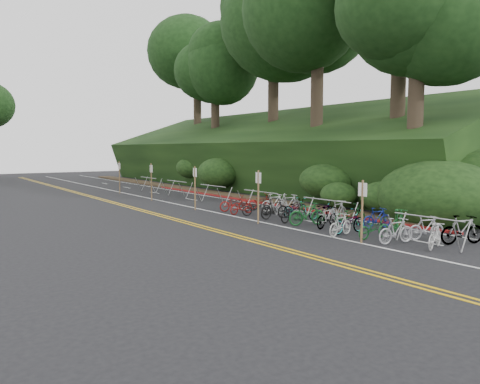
% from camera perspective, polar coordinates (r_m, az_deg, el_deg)
% --- Properties ---
extents(ground, '(120.00, 120.00, 0.00)m').
position_cam_1_polar(ground, '(17.80, 10.44, -6.11)').
color(ground, black).
rests_on(ground, ground).
extents(road_markings, '(7.47, 80.00, 0.01)m').
position_cam_1_polar(road_markings, '(26.13, -4.46, -2.39)').
color(road_markings, gold).
rests_on(road_markings, ground).
extents(red_curb, '(0.25, 28.00, 0.10)m').
position_cam_1_polar(red_curb, '(30.48, 1.98, -1.19)').
color(red_curb, maroon).
rests_on(red_curb, ground).
extents(embankment, '(14.30, 48.14, 9.11)m').
position_cam_1_polar(embankment, '(40.31, 4.29, 3.97)').
color(embankment, black).
rests_on(embankment, ground).
extents(tree_cluster, '(33.27, 54.73, 19.86)m').
position_cam_1_polar(tree_cluster, '(41.80, -1.92, 17.55)').
color(tree_cluster, '#2D2319').
rests_on(tree_cluster, ground).
extents(bike_rack_front, '(1.10, 2.77, 1.08)m').
position_cam_1_polar(bike_rack_front, '(18.03, 21.88, -3.71)').
color(bike_rack_front, gray).
rests_on(bike_rack_front, ground).
extents(bike_racks_rest, '(1.14, 23.00, 1.17)m').
position_cam_1_polar(bike_racks_rest, '(29.72, -3.35, 0.20)').
color(bike_racks_rest, gray).
rests_on(bike_racks_rest, ground).
extents(signpost_near, '(0.08, 0.40, 2.35)m').
position_cam_1_polar(signpost_near, '(17.78, 14.67, -1.80)').
color(signpost_near, brown).
rests_on(signpost_near, ground).
extents(signposts_rest, '(0.08, 18.40, 2.50)m').
position_cam_1_polar(signposts_rest, '(29.39, -8.37, 1.22)').
color(signposts_rest, brown).
rests_on(signposts_rest, ground).
extents(bike_front, '(0.69, 1.57, 0.92)m').
position_cam_1_polar(bike_front, '(19.20, 12.14, -3.92)').
color(bike_front, beige).
rests_on(bike_front, ground).
extents(bike_valet, '(3.18, 14.17, 1.09)m').
position_cam_1_polar(bike_valet, '(22.19, 9.88, -2.58)').
color(bike_valet, beige).
rests_on(bike_valet, ground).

